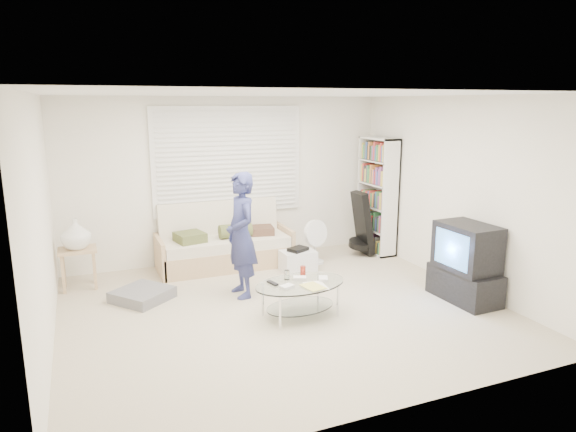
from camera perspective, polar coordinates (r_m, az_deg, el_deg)
name	(u,v)px	position (r m, az deg, el deg)	size (l,w,h in m)	color
ground	(283,309)	(6.21, -0.57, -10.32)	(5.00, 5.00, 0.00)	#B7AA8F
room_shell	(268,169)	(6.22, -2.25, 5.29)	(5.02, 4.52, 2.51)	white
window_blinds	(229,161)	(7.86, -6.61, 6.14)	(2.32, 0.08, 1.62)	silver
futon_sofa	(224,246)	(7.73, -7.10, -3.31)	(1.97, 0.79, 0.96)	tan
grey_floor_pillow	(142,295)	(6.71, -15.88, -8.41)	(0.60, 0.60, 0.14)	slate
side_table	(76,237)	(7.22, -22.49, -2.17)	(0.48, 0.38, 0.94)	tan
bookshelf	(377,196)	(8.43, 9.87, 2.24)	(0.30, 0.79, 1.87)	white
guitar_case	(362,228)	(8.27, 8.25, -1.32)	(0.37, 0.38, 1.02)	black
floor_fan	(315,238)	(7.82, 3.03, -2.42)	(0.42, 0.28, 0.68)	white
storage_bin	(298,260)	(7.53, 1.11, -4.91)	(0.50, 0.35, 0.34)	white
tv_unit	(466,264)	(6.70, 19.14, -5.03)	(0.51, 0.90, 0.97)	black
coffee_table	(301,289)	(5.91, 1.40, -8.13)	(1.15, 0.80, 0.52)	silver
standing_person	(241,235)	(6.43, -5.22, -2.13)	(0.58, 0.38, 1.58)	navy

